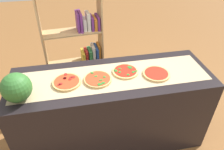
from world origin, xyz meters
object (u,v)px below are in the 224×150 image
(pizza_spinach_1, at_px, (98,79))
(watermelon, at_px, (16,88))
(pizza_pepperoni_0, at_px, (67,82))
(pizza_spinach_2, at_px, (125,71))
(pizza_plain_3, at_px, (156,74))
(bookshelf, at_px, (82,49))

(pizza_spinach_1, bearing_deg, watermelon, -169.28)
(pizza_pepperoni_0, bearing_deg, watermelon, -160.13)
(pizza_spinach_2, distance_m, watermelon, 1.04)
(pizza_spinach_2, xyz_separation_m, pizza_plain_3, (0.30, -0.10, -0.00))
(pizza_plain_3, xyz_separation_m, bookshelf, (-0.69, 1.06, -0.22))
(pizza_spinach_2, distance_m, bookshelf, 1.06)
(pizza_pepperoni_0, distance_m, pizza_spinach_2, 0.60)
(pizza_spinach_1, relative_size, watermelon, 1.06)
(watermelon, bearing_deg, pizza_plain_3, 4.94)
(pizza_spinach_1, relative_size, pizza_spinach_2, 1.02)
(pizza_spinach_1, bearing_deg, pizza_pepperoni_0, 177.33)
(pizza_spinach_2, bearing_deg, bookshelf, 112.44)
(pizza_pepperoni_0, height_order, watermelon, watermelon)
(pizza_spinach_1, distance_m, pizza_plain_3, 0.60)
(bookshelf, bearing_deg, pizza_plain_3, -56.80)
(pizza_spinach_1, height_order, pizza_spinach_2, pizza_spinach_1)
(watermelon, bearing_deg, pizza_spinach_2, 12.07)
(watermelon, bearing_deg, pizza_spinach_1, 10.72)
(pizza_plain_3, bearing_deg, pizza_spinach_1, 177.96)
(pizza_spinach_2, bearing_deg, pizza_plain_3, -18.96)
(pizza_spinach_2, relative_size, watermelon, 1.03)
(pizza_pepperoni_0, xyz_separation_m, pizza_spinach_2, (0.60, 0.07, -0.00))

